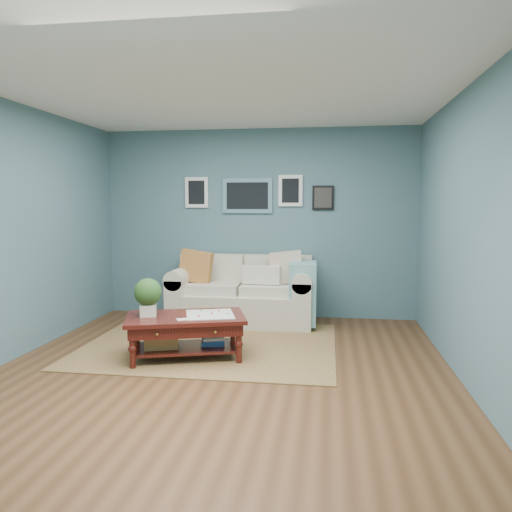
# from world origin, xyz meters

# --- Properties ---
(room_shell) EXTENTS (5.00, 5.02, 2.70)m
(room_shell) POSITION_xyz_m (-0.00, 0.06, 1.36)
(room_shell) COLOR brown
(room_shell) RESTS_ON ground
(area_rug) EXTENTS (2.86, 2.29, 0.01)m
(area_rug) POSITION_xyz_m (-0.32, 0.86, 0.01)
(area_rug) COLOR brown
(area_rug) RESTS_ON ground
(loveseat) EXTENTS (1.99, 0.90, 1.02)m
(loveseat) POSITION_xyz_m (-0.06, 2.03, 0.42)
(loveseat) COLOR beige
(loveseat) RESTS_ON ground
(coffee_table) EXTENTS (1.38, 1.05, 0.86)m
(coffee_table) POSITION_xyz_m (-0.53, 0.34, 0.38)
(coffee_table) COLOR #350B0A
(coffee_table) RESTS_ON ground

